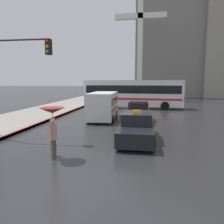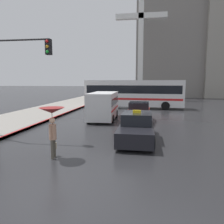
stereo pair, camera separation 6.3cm
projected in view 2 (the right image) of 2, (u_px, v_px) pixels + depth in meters
ground_plane at (45, 199)px, 6.00m from camera, size 300.00×300.00×0.00m
taxi at (137, 128)px, 12.02m from camera, size 1.91×4.76×1.67m
sedan_red at (139, 112)px, 17.94m from camera, size 1.91×4.11×1.53m
ambulance_van at (103, 105)px, 18.56m from camera, size 2.22×5.11×2.29m
city_bus at (134, 93)px, 26.72m from camera, size 12.01×3.44×3.38m
pedestrian_with_umbrella at (52, 118)px, 9.00m from camera, size 1.03×1.03×2.15m
traffic_light at (15, 68)px, 11.76m from camera, size 3.58×0.38×5.69m
building_tower_near at (171, 39)px, 46.46m from camera, size 14.37×8.66×24.27m
monument_cross at (141, 34)px, 38.15m from camera, size 8.83×0.90×20.08m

